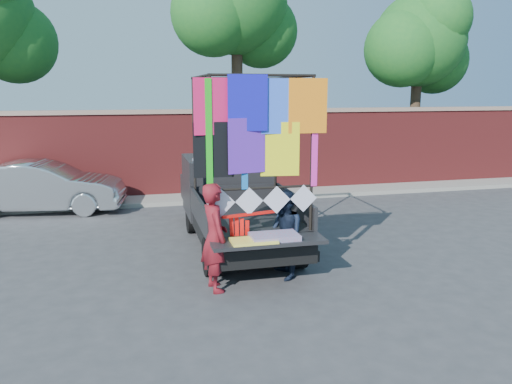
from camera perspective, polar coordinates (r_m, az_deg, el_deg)
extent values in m
plane|color=#38383A|center=(8.92, 2.50, -9.26)|extent=(90.00, 90.00, 0.00)
cube|color=maroon|center=(15.30, -4.87, 4.33)|extent=(30.00, 0.35, 2.50)
cube|color=gray|center=(15.19, -4.96, 9.20)|extent=(30.00, 0.45, 0.12)
cube|color=gray|center=(14.81, -4.37, -0.57)|extent=(30.00, 1.20, 0.12)
sphere|color=#1C6322|center=(16.96, -25.77, 15.14)|extent=(2.40, 2.40, 2.40)
cylinder|color=#38281C|center=(16.54, -2.16, 10.05)|extent=(0.36, 0.36, 5.46)
sphere|color=#1C6322|center=(16.75, -2.24, 20.78)|extent=(3.20, 3.20, 3.20)
sphere|color=#1C6322|center=(17.23, 0.58, 17.91)|extent=(2.40, 2.40, 2.40)
sphere|color=#1C6322|center=(16.26, -4.94, 19.64)|extent=(2.60, 2.60, 2.60)
cylinder|color=#38281C|center=(18.98, 17.66, 8.34)|extent=(0.36, 0.36, 4.55)
sphere|color=#1C6322|center=(19.04, 18.16, 16.17)|extent=(3.20, 3.20, 3.20)
sphere|color=#1C6322|center=(19.81, 19.69, 13.98)|extent=(2.40, 2.40, 2.40)
sphere|color=#1C6322|center=(18.35, 16.40, 15.44)|extent=(2.60, 2.60, 2.60)
sphere|color=#1C6322|center=(18.76, 20.12, 18.12)|extent=(2.20, 2.20, 2.20)
cylinder|color=black|center=(11.37, -7.32, -2.95)|extent=(0.22, 0.67, 0.67)
cylinder|color=black|center=(8.75, -5.20, -7.37)|extent=(0.22, 0.67, 0.67)
cylinder|color=black|center=(11.65, 0.48, -2.50)|extent=(0.22, 0.67, 0.67)
cylinder|color=black|center=(9.11, 4.80, -6.59)|extent=(0.22, 0.67, 0.67)
cube|color=black|center=(10.08, -1.90, -3.73)|extent=(1.73, 4.28, 0.31)
cube|color=black|center=(9.29, -0.92, -3.24)|extent=(1.84, 2.35, 0.10)
cube|color=black|center=(9.08, -6.46, -2.20)|extent=(0.06, 2.35, 0.46)
cube|color=black|center=(9.47, 4.38, -1.58)|extent=(0.06, 2.35, 0.46)
cube|color=black|center=(10.33, -2.36, -0.44)|extent=(1.84, 0.06, 0.46)
cube|color=black|center=(11.27, -3.37, 0.83)|extent=(1.84, 1.63, 1.27)
cube|color=#8C9EAD|center=(10.76, -2.95, 2.52)|extent=(1.63, 0.06, 0.56)
cube|color=#8C9EAD|center=(11.98, -4.06, 2.45)|extent=(1.63, 0.10, 0.71)
cube|color=black|center=(12.40, -4.31, 0.61)|extent=(1.78, 0.92, 0.56)
cube|color=black|center=(7.95, 1.40, -5.65)|extent=(1.84, 0.56, 0.06)
cube|color=black|center=(8.29, 0.96, -7.75)|extent=(1.89, 0.15, 0.18)
cylinder|color=black|center=(7.84, -5.17, 3.84)|extent=(0.05, 0.05, 2.55)
cylinder|color=black|center=(9.95, -7.07, 5.44)|extent=(0.05, 0.05, 2.55)
cylinder|color=black|center=(8.26, 6.41, 4.21)|extent=(0.05, 0.05, 2.55)
cylinder|color=black|center=(10.28, 2.27, 5.71)|extent=(0.05, 0.05, 2.55)
cylinder|color=black|center=(7.94, 0.80, 13.21)|extent=(1.73, 0.04, 0.04)
cylinder|color=black|center=(10.03, -2.38, 12.86)|extent=(1.73, 0.04, 0.04)
cylinder|color=black|center=(8.83, -6.41, 12.98)|extent=(0.04, 2.19, 0.04)
cylinder|color=black|center=(9.20, 4.24, 12.96)|extent=(0.04, 2.19, 0.04)
cylinder|color=black|center=(8.09, 0.76, 0.47)|extent=(1.73, 0.04, 0.04)
cube|color=#EC1A5C|center=(7.76, -4.73, 9.82)|extent=(0.63, 0.02, 0.87)
cube|color=#1617CB|center=(7.82, -0.93, 9.87)|extent=(0.63, 0.02, 0.87)
cube|color=#356AFF|center=(7.99, 2.62, 9.90)|extent=(0.63, 0.02, 0.87)
cube|color=orange|center=(8.11, 6.21, 9.87)|extent=(0.63, 0.02, 0.87)
cube|color=black|center=(7.81, -4.64, 4.95)|extent=(0.63, 0.02, 0.87)
cube|color=#6629CE|center=(7.87, -0.92, 5.04)|extent=(0.63, 0.02, 0.87)
cube|color=#FBF81A|center=(8.04, 2.58, 5.17)|extent=(0.63, 0.02, 0.87)
cube|color=#18BC17|center=(7.75, -5.39, 6.41)|extent=(0.10, 0.01, 1.73)
cube|color=#F629B0|center=(8.19, 6.77, 6.65)|extent=(0.10, 0.01, 1.73)
cube|color=blue|center=(7.86, -1.32, 6.52)|extent=(0.10, 0.01, 1.73)
cube|color=white|center=(7.96, -4.02, -1.25)|extent=(0.46, 0.01, 0.46)
cube|color=white|center=(8.05, -0.78, -1.08)|extent=(0.46, 0.01, 0.46)
cube|color=white|center=(8.16, 2.38, -0.90)|extent=(0.46, 0.01, 0.46)
cube|color=white|center=(8.30, 5.45, -0.73)|extent=(0.46, 0.01, 0.46)
cube|color=#E5324D|center=(7.95, 2.11, -5.11)|extent=(0.76, 0.46, 0.08)
cube|color=#FDEC50|center=(7.81, -0.27, -5.58)|extent=(0.71, 0.41, 0.04)
imported|color=#B2B6B9|center=(14.23, -23.14, 0.54)|extent=(4.26, 1.99, 1.35)
imported|color=maroon|center=(7.98, -4.77, -5.17)|extent=(0.52, 0.70, 1.75)
imported|color=black|center=(8.49, 3.24, -4.91)|extent=(0.58, 0.74, 1.53)
cube|color=#FF130D|center=(8.12, -0.64, -2.54)|extent=(0.98, 0.25, 0.04)
cube|color=#FF130D|center=(8.12, -2.77, -4.85)|extent=(0.06, 0.02, 0.58)
cube|color=#FF130D|center=(8.14, -2.19, -4.95)|extent=(0.06, 0.02, 0.58)
cube|color=#FF130D|center=(8.16, -1.61, -5.04)|extent=(0.06, 0.02, 0.58)
cube|color=#FF130D|center=(8.18, -1.04, -5.14)|extent=(0.06, 0.02, 0.58)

